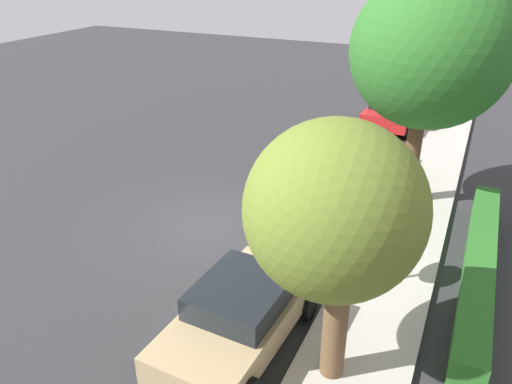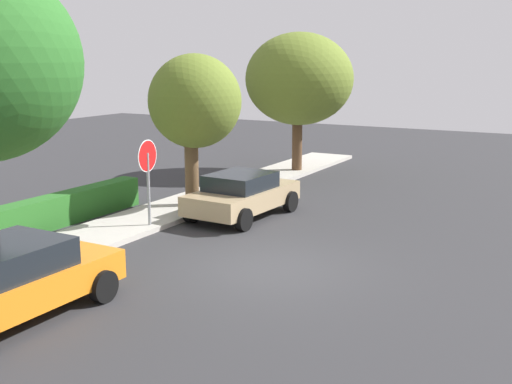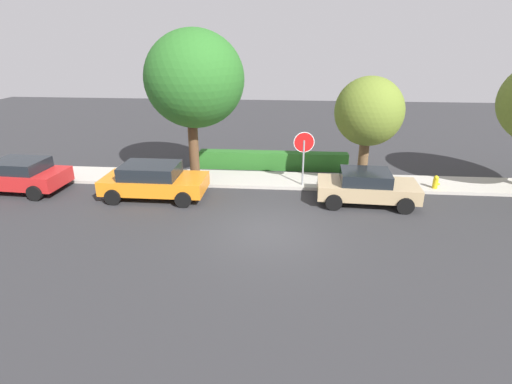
% 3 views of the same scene
% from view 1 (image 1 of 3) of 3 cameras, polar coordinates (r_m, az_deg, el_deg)
% --- Properties ---
extents(ground_plane, '(60.00, 60.00, 0.00)m').
position_cam_1_polar(ground_plane, '(14.00, -5.28, -3.73)').
color(ground_plane, '#2D2D30').
extents(sidewalk_curb, '(32.00, 2.06, 0.14)m').
position_cam_1_polar(sidewalk_curb, '(12.55, 15.22, -8.12)').
color(sidewalk_curb, '#B2ADA3').
rests_on(sidewalk_curb, ground_plane).
extents(stop_sign, '(0.88, 0.10, 2.50)m').
position_cam_1_polar(stop_sign, '(10.70, 11.34, -3.51)').
color(stop_sign, gray).
rests_on(stop_sign, ground_plane).
extents(parked_car_tan, '(3.97, 2.15, 1.33)m').
position_cam_1_polar(parked_car_tan, '(9.76, -1.86, -13.70)').
color(parked_car_tan, tan).
rests_on(parked_car_tan, ground_plane).
extents(parked_car_orange, '(4.20, 2.14, 1.42)m').
position_cam_1_polar(parked_car_orange, '(16.87, 11.01, 4.05)').
color(parked_car_orange, orange).
rests_on(parked_car_orange, ground_plane).
extents(parked_car_red, '(4.02, 2.26, 1.39)m').
position_cam_1_polar(parked_car_red, '(22.40, 15.49, 9.07)').
color(parked_car_red, red).
rests_on(parked_car_red, ground_plane).
extents(street_tree_near_corner, '(4.22, 4.22, 6.61)m').
position_cam_1_polar(street_tree_near_corner, '(14.13, 19.40, 14.94)').
color(street_tree_near_corner, '#513823').
rests_on(street_tree_near_corner, ground_plane).
extents(street_tree_mid_block, '(2.83, 2.83, 4.79)m').
position_cam_1_polar(street_tree_mid_block, '(7.67, 8.99, -2.33)').
color(street_tree_mid_block, brown).
rests_on(street_tree_mid_block, ground_plane).
extents(front_yard_hedge, '(7.38, 0.61, 0.88)m').
position_cam_1_polar(front_yard_hedge, '(12.42, 24.05, -8.02)').
color(front_yard_hedge, '#286623').
rests_on(front_yard_hedge, ground_plane).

